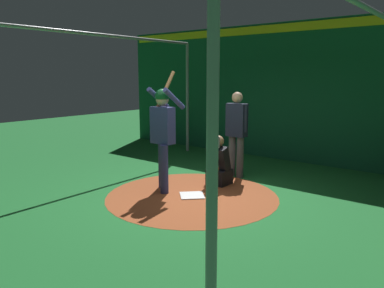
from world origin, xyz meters
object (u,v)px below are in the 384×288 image
object	(u,v)px
batter	(163,129)
baseball_0	(208,211)
catcher	(218,165)
umpire	(237,130)
home_plate	(192,195)

from	to	relation	value
batter	baseball_0	size ratio (longest dim) A/B	29.97
catcher	baseball_0	size ratio (longest dim) A/B	13.37
umpire	home_plate	bearing A→B (deg)	3.02
catcher	umpire	bearing A→B (deg)	-176.31
umpire	baseball_0	xyz separation A→B (m)	(2.15, 0.83, -0.97)
home_plate	umpire	distance (m)	1.90
umpire	baseball_0	bearing A→B (deg)	21.14
catcher	batter	bearing A→B (deg)	-32.58
umpire	catcher	bearing A→B (deg)	3.69
home_plate	umpire	world-z (taller)	umpire
home_plate	catcher	distance (m)	0.96
batter	baseball_0	xyz separation A→B (m)	(0.49, 1.38, -1.13)
batter	umpire	world-z (taller)	batter
batter	baseball_0	world-z (taller)	batter
batter	umpire	xyz separation A→B (m)	(-1.66, 0.55, -0.15)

